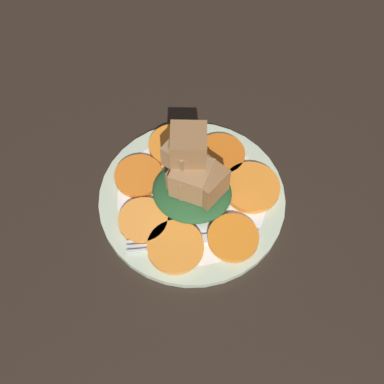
% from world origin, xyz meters
% --- Properties ---
extents(table_slab, '(1.20, 1.20, 0.02)m').
position_xyz_m(table_slab, '(0.00, 0.00, 0.01)').
color(table_slab, black).
rests_on(table_slab, ground).
extents(plate, '(0.26, 0.26, 0.01)m').
position_xyz_m(plate, '(0.00, 0.00, 0.03)').
color(plate, beige).
rests_on(plate, table_slab).
extents(carrot_slice_0, '(0.08, 0.08, 0.01)m').
position_xyz_m(carrot_slice_0, '(0.08, 0.03, 0.04)').
color(carrot_slice_0, orange).
rests_on(carrot_slice_0, plate).
extents(carrot_slice_1, '(0.07, 0.07, 0.01)m').
position_xyz_m(carrot_slice_1, '(0.02, 0.07, 0.04)').
color(carrot_slice_1, orange).
rests_on(carrot_slice_1, plate).
extents(carrot_slice_2, '(0.07, 0.07, 0.01)m').
position_xyz_m(carrot_slice_2, '(-0.05, 0.07, 0.04)').
color(carrot_slice_2, orange).
rests_on(carrot_slice_2, plate).
extents(carrot_slice_3, '(0.07, 0.07, 0.01)m').
position_xyz_m(carrot_slice_3, '(-0.08, 0.01, 0.04)').
color(carrot_slice_3, orange).
rests_on(carrot_slice_3, plate).
extents(carrot_slice_4, '(0.07, 0.07, 0.01)m').
position_xyz_m(carrot_slice_4, '(-0.05, -0.06, 0.04)').
color(carrot_slice_4, orange).
rests_on(carrot_slice_4, plate).
extents(carrot_slice_5, '(0.07, 0.07, 0.01)m').
position_xyz_m(carrot_slice_5, '(0.00, -0.08, 0.04)').
color(carrot_slice_5, orange).
rests_on(carrot_slice_5, plate).
extents(carrot_slice_6, '(0.07, 0.07, 0.01)m').
position_xyz_m(carrot_slice_6, '(0.07, -0.05, 0.04)').
color(carrot_slice_6, orange).
rests_on(carrot_slice_6, plate).
extents(center_pile, '(0.11, 0.10, 0.11)m').
position_xyz_m(center_pile, '(-0.00, 0.00, 0.07)').
color(center_pile, '#235128').
rests_on(center_pile, plate).
extents(fork, '(0.17, 0.08, 0.00)m').
position_xyz_m(fork, '(0.02, -0.07, 0.03)').
color(fork, silver).
rests_on(fork, plate).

